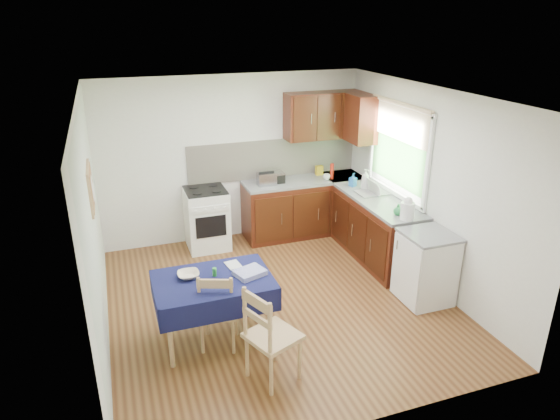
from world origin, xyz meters
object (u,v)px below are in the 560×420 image
object	(u,v)px
dining_table	(213,288)
sandwich_press	(274,177)
chair_near	(269,333)
chair_far	(218,308)
kettle	(408,209)
dish_rack	(372,192)
toaster	(267,179)

from	to	relation	value
dining_table	sandwich_press	bearing A→B (deg)	67.00
chair_near	chair_far	bearing A→B (deg)	4.58
kettle	dining_table	bearing A→B (deg)	-171.16
dining_table	sandwich_press	size ratio (longest dim) A/B	4.46
dish_rack	kettle	distance (m)	0.99
sandwich_press	dish_rack	xyz separation A→B (m)	(1.16, -0.94, -0.05)
chair_near	toaster	distance (m)	3.22
sandwich_press	kettle	bearing A→B (deg)	-57.92
chair_far	chair_near	xyz separation A→B (m)	(0.34, -0.66, 0.05)
dining_table	chair_near	distance (m)	0.88
dining_table	dish_rack	xyz separation A→B (m)	(2.61, 1.38, 0.29)
kettle	chair_near	bearing A→B (deg)	-151.41
chair_far	dish_rack	size ratio (longest dim) A/B	2.11
chair_far	chair_near	bearing A→B (deg)	137.24
toaster	sandwich_press	size ratio (longest dim) A/B	1.01
sandwich_press	dining_table	bearing A→B (deg)	-119.65
chair_far	toaster	distance (m)	2.76
chair_near	dining_table	bearing A→B (deg)	0.89
chair_far	sandwich_press	bearing A→B (deg)	-100.11
chair_near	dish_rack	world-z (taller)	dish_rack
toaster	dining_table	bearing A→B (deg)	-132.91
dining_table	kettle	size ratio (longest dim) A/B	4.14
dish_rack	chair_near	bearing A→B (deg)	-142.10
toaster	dish_rack	world-z (taller)	toaster
sandwich_press	chair_near	bearing A→B (deg)	-107.10
sandwich_press	dish_rack	size ratio (longest dim) A/B	0.64
dining_table	sandwich_press	world-z (taller)	sandwich_press
chair_far	kettle	xyz separation A→B (m)	(2.55, 0.54, 0.56)
chair_far	toaster	world-z (taller)	toaster
chair_far	kettle	world-z (taller)	kettle
chair_far	toaster	bearing A→B (deg)	-98.30
chair_near	dish_rack	xyz separation A→B (m)	(2.27, 2.19, 0.40)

